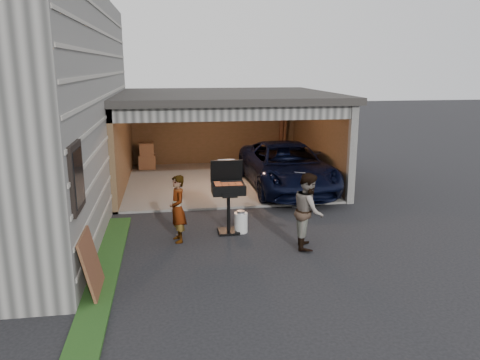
% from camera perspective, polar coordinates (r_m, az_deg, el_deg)
% --- Properties ---
extents(ground, '(80.00, 80.00, 0.00)m').
position_cam_1_polar(ground, '(9.16, -1.73, -10.19)').
color(ground, black).
rests_on(ground, ground).
extents(groundcover_strip, '(0.50, 8.00, 0.06)m').
position_cam_1_polar(groundcover_strip, '(8.28, -16.90, -13.33)').
color(groundcover_strip, '#193814').
rests_on(groundcover_strip, ground).
extents(garage, '(6.80, 6.30, 2.90)m').
position_cam_1_polar(garage, '(15.32, -2.10, 6.83)').
color(garage, '#605E59').
rests_on(garage, ground).
extents(minivan, '(2.32, 4.96, 1.37)m').
position_cam_1_polar(minivan, '(14.29, 5.69, 1.46)').
color(minivan, black).
rests_on(minivan, ground).
extents(woman, '(0.46, 0.60, 1.47)m').
position_cam_1_polar(woman, '(10.12, -7.61, -3.51)').
color(woman, '#9DB4C5').
rests_on(woman, ground).
extents(man, '(0.76, 0.89, 1.60)m').
position_cam_1_polar(man, '(9.81, 8.34, -3.71)').
color(man, '#4E291E').
rests_on(man, ground).
extents(bbq_grill, '(0.73, 0.65, 1.64)m').
position_cam_1_polar(bbq_grill, '(10.52, -1.45, -1.35)').
color(bbq_grill, black).
rests_on(bbq_grill, ground).
extents(propane_tank, '(0.38, 0.38, 0.46)m').
position_cam_1_polar(propane_tank, '(10.73, 0.10, -5.21)').
color(propane_tank, white).
rests_on(propane_tank, ground).
extents(plywood_panel, '(0.27, 0.96, 1.06)m').
position_cam_1_polar(plywood_panel, '(8.21, -17.64, -9.79)').
color(plywood_panel, '#572E1D').
rests_on(plywood_panel, ground).
extents(hand_truck, '(0.43, 0.40, 0.95)m').
position_cam_1_polar(hand_truck, '(12.76, 7.19, -2.42)').
color(hand_truck, slate).
rests_on(hand_truck, ground).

